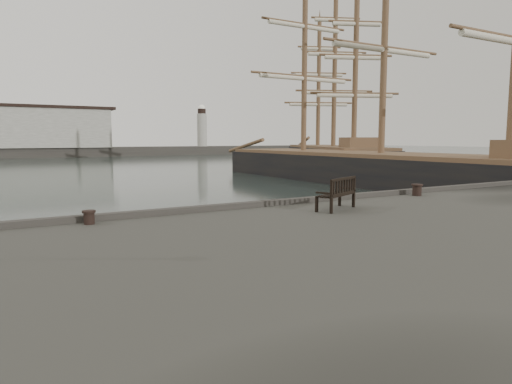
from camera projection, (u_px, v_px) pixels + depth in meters
ground at (272, 249)px, 15.80m from camera, size 400.00×400.00×0.00m
breakwater at (8, 136)px, 91.74m from camera, size 140.00×9.50×12.20m
bench at (337, 200)px, 14.48m from camera, size 1.83×1.24×1.00m
bollard_left at (89, 217)px, 12.01m from camera, size 0.43×0.43×0.37m
bollard_right at (417, 190)px, 18.06m from camera, size 0.56×0.56×0.46m
tall_ship_main at (380, 175)px, 38.31m from camera, size 8.05×39.18×29.35m
tall_ship_far at (333, 161)px, 60.88m from camera, size 18.15×30.04×25.74m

